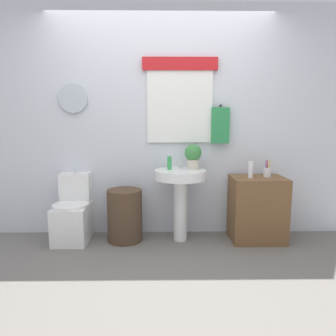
# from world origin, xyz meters

# --- Properties ---
(ground_plane) EXTENTS (8.00, 8.00, 0.00)m
(ground_plane) POSITION_xyz_m (0.00, 0.00, 0.00)
(ground_plane) COLOR slate
(back_wall) EXTENTS (4.40, 0.18, 2.60)m
(back_wall) POSITION_xyz_m (0.00, 1.15, 1.31)
(back_wall) COLOR silver
(back_wall) RESTS_ON ground_plane
(toilet) EXTENTS (0.38, 0.51, 0.75)m
(toilet) POSITION_xyz_m (-0.97, 0.88, 0.29)
(toilet) COLOR white
(toilet) RESTS_ON ground_plane
(laundry_hamper) EXTENTS (0.38, 0.38, 0.57)m
(laundry_hamper) POSITION_xyz_m (-0.40, 0.85, 0.29)
(laundry_hamper) COLOR #4C3828
(laundry_hamper) RESTS_ON ground_plane
(pedestal_sink) EXTENTS (0.56, 0.56, 0.79)m
(pedestal_sink) POSITION_xyz_m (0.22, 0.85, 0.61)
(pedestal_sink) COLOR white
(pedestal_sink) RESTS_ON ground_plane
(faucet) EXTENTS (0.03, 0.03, 0.10)m
(faucet) POSITION_xyz_m (0.22, 0.97, 0.84)
(faucet) COLOR silver
(faucet) RESTS_ON pedestal_sink
(wooden_cabinet) EXTENTS (0.58, 0.44, 0.71)m
(wooden_cabinet) POSITION_xyz_m (1.07, 0.85, 0.36)
(wooden_cabinet) COLOR brown
(wooden_cabinet) RESTS_ON ground_plane
(soap_bottle) EXTENTS (0.05, 0.05, 0.14)m
(soap_bottle) POSITION_xyz_m (0.10, 0.90, 0.86)
(soap_bottle) COLOR green
(soap_bottle) RESTS_ON pedestal_sink
(potted_plant) EXTENTS (0.19, 0.19, 0.27)m
(potted_plant) POSITION_xyz_m (0.36, 0.91, 0.95)
(potted_plant) COLOR beige
(potted_plant) RESTS_ON pedestal_sink
(lotion_bottle) EXTENTS (0.05, 0.05, 0.18)m
(lotion_bottle) POSITION_xyz_m (0.97, 0.81, 0.80)
(lotion_bottle) COLOR white
(lotion_bottle) RESTS_ON wooden_cabinet
(toothbrush_cup) EXTENTS (0.08, 0.08, 0.19)m
(toothbrush_cup) POSITION_xyz_m (1.17, 0.87, 0.77)
(toothbrush_cup) COLOR silver
(toothbrush_cup) RESTS_ON wooden_cabinet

